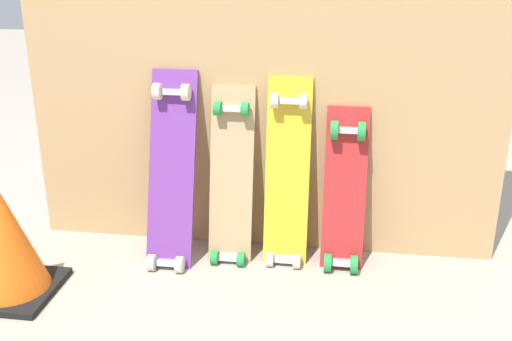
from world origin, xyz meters
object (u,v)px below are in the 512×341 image
Objects in this scene: skateboard_red at (344,197)px; traffic_cone at (4,241)px; skateboard_purple at (171,178)px; skateboard_natural at (231,184)px; skateboard_yellow at (287,181)px.

traffic_cone is at bearing -161.12° from skateboard_red.
traffic_cone is (-0.52, -0.36, -0.13)m from skateboard_purple.
skateboard_purple reaches higher than skateboard_natural.
skateboard_yellow is at bearing 2.31° from skateboard_natural.
skateboard_purple is 0.24m from skateboard_natural.
skateboard_natural is 1.78× the size of traffic_cone.
skateboard_red is 1.26m from traffic_cone.
skateboard_yellow is at bearing 177.61° from skateboard_red.
skateboard_natural is 0.86m from traffic_cone.
skateboard_red is at bearing 3.88° from skateboard_purple.
skateboard_natural is (0.23, 0.05, -0.03)m from skateboard_purple.
skateboard_yellow is 1.06m from traffic_cone.
skateboard_purple is at bearing -176.12° from skateboard_red.
skateboard_natural is 1.11× the size of skateboard_red.
skateboard_red is (0.67, 0.05, -0.06)m from skateboard_purple.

